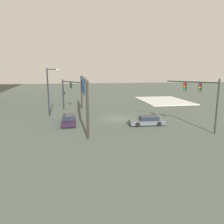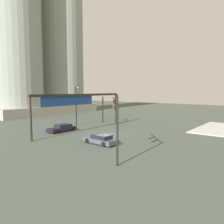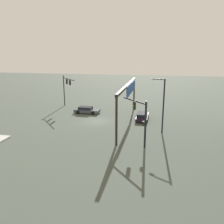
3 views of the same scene
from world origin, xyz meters
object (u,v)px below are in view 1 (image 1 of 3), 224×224
traffic_signal_opposite_side (66,90)px  streetlamp_curved_arm (49,89)px  traffic_signal_near_corner (203,94)px  sedan_car_waiting_far (147,121)px  sedan_car_approaching (69,120)px

traffic_signal_opposite_side → streetlamp_curved_arm: 5.57m
traffic_signal_near_corner → sedan_car_waiting_far: traffic_signal_near_corner is taller
traffic_signal_opposite_side → streetlamp_curved_arm: bearing=-66.6°
streetlamp_curved_arm → sedan_car_approaching: streetlamp_curved_arm is taller
sedan_car_approaching → sedan_car_waiting_far: (-2.32, -10.36, -0.00)m
sedan_car_approaching → sedan_car_waiting_far: same height
traffic_signal_opposite_side → traffic_signal_near_corner: bearing=3.1°
traffic_signal_opposite_side → sedan_car_waiting_far: (-13.13, -10.89, -3.08)m
traffic_signal_near_corner → streetlamp_curved_arm: bearing=15.8°
traffic_signal_near_corner → sedan_car_waiting_far: 7.63m
traffic_signal_near_corner → sedan_car_waiting_far: size_ratio=1.35×
traffic_signal_opposite_side → sedan_car_approaching: size_ratio=1.15×
traffic_signal_opposite_side → sedan_car_waiting_far: size_ratio=1.18×
traffic_signal_opposite_side → streetlamp_curved_arm: streetlamp_curved_arm is taller
traffic_signal_near_corner → streetlamp_curved_arm: (11.97, 18.63, -0.13)m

